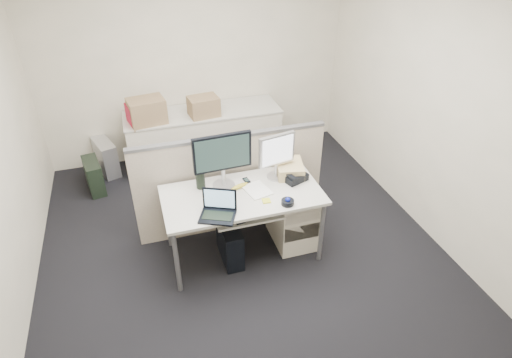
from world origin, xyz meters
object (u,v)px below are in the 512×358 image
object	(u,v)px
laptop	(217,207)
desk	(242,199)
monitor_main	(223,161)
desk_phone	(294,177)

from	to	relation	value
laptop	desk	bearing A→B (deg)	67.60
monitor_main	desk_phone	bearing A→B (deg)	-10.81
monitor_main	laptop	distance (m)	0.52
desk	monitor_main	world-z (taller)	monitor_main
monitor_main	desk	bearing A→B (deg)	-55.98
desk	monitor_main	size ratio (longest dim) A/B	2.70
laptop	monitor_main	bearing A→B (deg)	94.69
laptop	desk_phone	xyz separation A→B (m)	(0.86, 0.36, -0.08)
monitor_main	desk_phone	xyz separation A→B (m)	(0.69, -0.10, -0.24)
desk_phone	desk	bearing A→B (deg)	168.26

